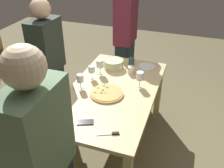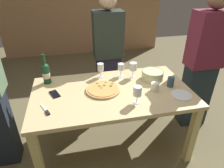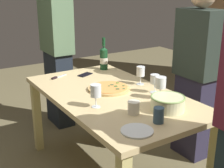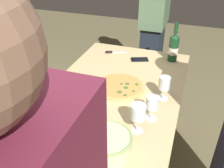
# 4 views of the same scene
# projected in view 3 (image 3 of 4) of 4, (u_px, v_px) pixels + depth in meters

# --- Properties ---
(dining_table) EXTENTS (1.60, 0.90, 0.75)m
(dining_table) POSITION_uv_depth(u_px,v_px,m) (112.00, 104.00, 2.53)
(dining_table) COLOR #D5BC83
(dining_table) RESTS_ON ground
(pizza) EXTENTS (0.35, 0.35, 0.03)m
(pizza) POSITION_uv_depth(u_px,v_px,m) (109.00, 88.00, 2.58)
(pizza) COLOR tan
(pizza) RESTS_ON dining_table
(serving_bowl) EXTENTS (0.24, 0.24, 0.10)m
(serving_bowl) POSITION_uv_depth(u_px,v_px,m) (168.00, 102.00, 2.16)
(serving_bowl) COLOR beige
(serving_bowl) RESTS_ON dining_table
(wine_bottle) EXTENTS (0.08, 0.08, 0.33)m
(wine_bottle) POSITION_uv_depth(u_px,v_px,m) (104.00, 58.00, 3.14)
(wine_bottle) COLOR #174324
(wine_bottle) RESTS_ON dining_table
(wine_glass_near_pizza) EXTENTS (0.07, 0.07, 0.15)m
(wine_glass_near_pizza) POSITION_uv_depth(u_px,v_px,m) (155.00, 80.00, 2.48)
(wine_glass_near_pizza) COLOR white
(wine_glass_near_pizza) RESTS_ON dining_table
(wine_glass_by_bottle) EXTENTS (0.08, 0.08, 0.17)m
(wine_glass_by_bottle) POSITION_uv_depth(u_px,v_px,m) (96.00, 91.00, 2.19)
(wine_glass_by_bottle) COLOR white
(wine_glass_by_bottle) RESTS_ON dining_table
(wine_glass_far_left) EXTENTS (0.07, 0.07, 0.16)m
(wine_glass_far_left) POSITION_uv_depth(u_px,v_px,m) (141.00, 72.00, 2.68)
(wine_glass_far_left) COLOR white
(wine_glass_far_left) RESTS_ON dining_table
(wine_glass_far_right) EXTENTS (0.08, 0.08, 0.17)m
(wine_glass_far_right) POSITION_uv_depth(u_px,v_px,m) (161.00, 84.00, 2.35)
(wine_glass_far_right) COLOR white
(wine_glass_far_right) RESTS_ON dining_table
(cup_amber) EXTENTS (0.07, 0.07, 0.10)m
(cup_amber) POSITION_uv_depth(u_px,v_px,m) (159.00, 115.00, 1.97)
(cup_amber) COLOR #304C61
(cup_amber) RESTS_ON dining_table
(cup_ceramic) EXTENTS (0.08, 0.08, 0.09)m
(cup_ceramic) POSITION_uv_depth(u_px,v_px,m) (134.00, 108.00, 2.10)
(cup_ceramic) COLOR #EDE7CF
(cup_ceramic) RESTS_ON dining_table
(side_plate) EXTENTS (0.20, 0.20, 0.01)m
(side_plate) POSITION_uv_depth(u_px,v_px,m) (137.00, 131.00, 1.86)
(side_plate) COLOR white
(side_plate) RESTS_ON dining_table
(cell_phone) EXTENTS (0.12, 0.16, 0.01)m
(cell_phone) POSITION_uv_depth(u_px,v_px,m) (85.00, 75.00, 2.97)
(cell_phone) COLOR black
(cell_phone) RESTS_ON dining_table
(pizza_knife) EXTENTS (0.10, 0.18, 0.02)m
(pizza_knife) POSITION_uv_depth(u_px,v_px,m) (57.00, 77.00, 2.89)
(pizza_knife) COLOR silver
(pizza_knife) RESTS_ON dining_table
(person_host) EXTENTS (0.43, 0.24, 1.74)m
(person_host) POSITION_uv_depth(u_px,v_px,m) (57.00, 50.00, 3.44)
(person_host) COLOR #1F2631
(person_host) RESTS_ON ground
(person_guest_right) EXTENTS (0.38, 0.24, 1.61)m
(person_guest_right) POSITION_uv_depth(u_px,v_px,m) (196.00, 73.00, 2.79)
(person_guest_right) COLOR #27243A
(person_guest_right) RESTS_ON ground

